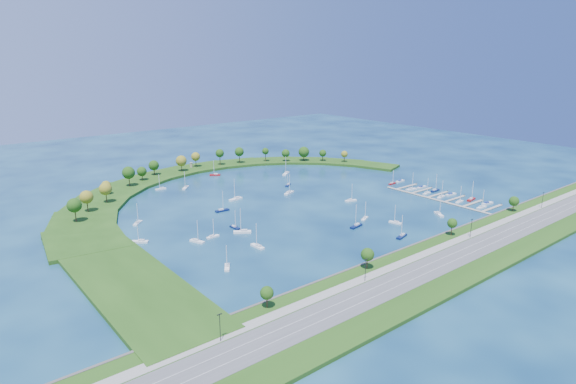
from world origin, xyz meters
TOP-DOWN VIEW (x-y plane):
  - ground at (0.00, 0.00)m, footprint 700.00×700.00m
  - south_shoreline at (0.03, -122.88)m, footprint 420.00×43.10m
  - breakwater at (-46.33, 48.72)m, footprint 286.74×247.64m
  - breakwater_trees at (-17.32, 87.76)m, footprint 238.04×89.72m
  - harbor_tower at (-6.80, 119.98)m, footprint 2.60×2.60m
  - dock_system at (85.30, -61.00)m, footprint 24.28×82.00m
  - moored_boat_0 at (-56.12, -31.75)m, footprint 9.43×7.47m
  - moored_boat_1 at (-1.28, -63.93)m, footprint 9.43×4.21m
  - moored_boat_2 at (-25.43, 22.59)m, footprint 10.11×4.04m
  - moored_boat_3 at (52.76, -80.60)m, footprint 6.44×8.75m
  - moored_boat_4 at (-61.67, -53.70)m, footprint 2.96×8.74m
  - moored_boat_5 at (-86.48, -64.94)m, footprint 6.05×7.65m
  - moored_boat_6 at (-1.64, 89.95)m, footprint 8.26×6.96m
  - moored_boat_7 at (31.99, -27.43)m, footprint 8.28×4.29m
  - moored_boat_8 at (-104.93, -10.46)m, footprint 8.01×7.36m
  - moored_boat_9 at (-38.09, 69.44)m, footprint 7.92×7.87m
  - moored_boat_10 at (11.55, 12.03)m, footprint 9.75×5.88m
  - moored_boat_11 at (-45.26, 7.38)m, footprint 9.06×3.06m
  - moored_boat_12 at (-81.92, -28.43)m, footprint 5.45×8.54m
  - moored_boat_13 at (-53.49, 77.75)m, footprint 7.91×3.26m
  - moored_boat_14 at (-94.70, 17.88)m, footprint 7.49×7.17m
  - moored_boat_15 at (5.92, -89.98)m, footprint 8.98×4.43m
  - moored_boat_16 at (-55.48, -22.99)m, footprint 2.66×7.45m
  - moored_boat_17 at (-72.19, -27.66)m, footprint 7.24×2.49m
  - moored_boat_18 at (12.28, -57.87)m, footprint 7.44×4.77m
  - moored_boat_19 at (44.90, 57.19)m, footprint 10.16×8.18m
  - moored_boat_20 at (24.31, 29.05)m, footprint 7.53×6.07m
  - moored_boat_21 at (20.68, -73.82)m, footprint 3.87×7.75m
  - docked_boat_0 at (85.52, -89.37)m, footprint 8.20×2.54m
  - docked_boat_1 at (95.97, -87.30)m, footprint 9.37×3.40m
  - docked_boat_2 at (85.53, -73.75)m, footprint 7.59×2.87m
  - docked_boat_3 at (96.01, -75.88)m, footprint 9.19×3.96m
  - docked_boat_4 at (85.52, -59.90)m, footprint 8.41×3.48m
  - docked_boat_5 at (95.97, -60.53)m, footprint 9.07×3.10m
  - docked_boat_6 at (85.53, -48.27)m, footprint 7.87×3.08m
  - docked_boat_7 at (96.01, -47.84)m, footprint 8.69×3.15m
  - docked_boat_8 at (85.51, -35.32)m, footprint 8.94×3.87m
  - docked_boat_9 at (95.97, -36.44)m, footprint 8.85×2.77m
  - docked_boat_10 at (87.94, -16.14)m, footprint 7.33×2.60m
  - docked_boat_11 at (97.88, -15.40)m, footprint 8.40×2.78m

SIDE VIEW (x-z plane):
  - ground at x=0.00m, z-range 0.00..0.00m
  - dock_system at x=85.30m, z-range -0.45..1.15m
  - docked_boat_11 at x=97.88m, z-range -0.22..1.47m
  - docked_boat_9 at x=95.97m, z-range -0.24..1.55m
  - docked_boat_5 at x=95.97m, z-range -0.24..1.58m
  - docked_boat_1 at x=95.97m, z-range -0.25..1.62m
  - moored_boat_17 at x=-72.19m, z-range -4.36..6.09m
  - docked_boat_10 at x=87.94m, z-range -4.42..6.15m
  - moored_boat_18 at x=12.28m, z-range -4.45..6.19m
  - moored_boat_16 at x=-55.48m, z-range -4.50..6.24m
  - docked_boat_2 at x=85.53m, z-range -4.57..6.32m
  - moored_boat_21 at x=20.68m, z-range -4.61..6.37m
  - moored_boat_20 at x=24.31m, z-range -4.74..6.51m
  - docked_boat_6 at x=85.53m, z-range -4.75..6.52m
  - moored_boat_13 at x=-53.49m, z-range -4.76..6.53m
  - moored_boat_5 at x=-86.48m, z-range -4.79..6.57m
  - moored_boat_7 at x=31.99m, z-range -4.96..6.76m
  - moored_boat_14 at x=-94.70m, z-range -5.05..6.86m
  - docked_boat_0 at x=85.52m, z-range -5.07..6.88m
  - docked_boat_4 at x=85.52m, z-range -5.09..6.90m
  - moored_boat_12 at x=-81.92m, z-range -5.19..7.01m
  - moored_boat_6 at x=-1.64m, z-range -5.33..7.17m
  - docked_boat_7 at x=96.01m, z-range -5.33..7.17m
  - moored_boat_8 at x=-104.93m, z-range -5.34..7.18m
  - moored_boat_4 at x=-61.67m, z-range -5.40..7.25m
  - docked_boat_8 at x=85.51m, z-range -5.43..7.28m
  - moored_boat_15 at x=5.92m, z-range -5.43..7.29m
  - moored_boat_3 at x=52.76m, z-range -5.46..7.32m
  - moored_boat_9 at x=-38.09m, z-range -5.48..7.34m
  - docked_boat_3 at x=96.01m, z-range -5.60..7.48m
  - moored_boat_11 at x=-45.26m, z-range -5.61..7.49m
  - moored_boat_1 at x=-1.28m, z-range -5.75..7.65m
  - moored_boat_10 at x=11.55m, z-range -5.97..7.90m
  - moored_boat_0 at x=-56.12m, z-range -6.04..7.97m
  - moored_boat_2 at x=-25.43m, z-range -6.24..8.21m
  - breakwater at x=-46.33m, z-range -0.01..1.99m
  - south_shoreline at x=0.03m, z-range -4.80..6.80m
  - moored_boat_19 at x=44.90m, z-range -6.57..8.59m
  - harbor_tower at x=-6.80m, z-range 2.05..6.27m
  - breakwater_trees at x=-17.32m, z-range 3.38..17.90m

